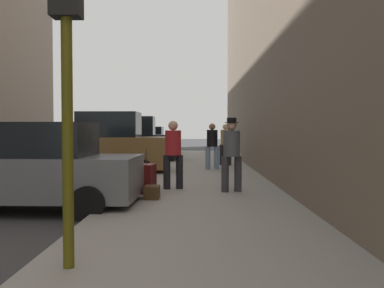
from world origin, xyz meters
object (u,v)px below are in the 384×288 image
rolling_suitcase (146,179)px  parked_dark_green_sedan (145,142)px  parked_black_suv (130,142)px  pedestrian_in_tan_coat (225,142)px  traffic_light (67,26)px  duffel_bag (152,192)px  pedestrian_in_red_jacket (173,151)px  fire_hydrant (157,161)px  pedestrian_with_beanie (232,151)px  pedestrian_in_jeans (212,144)px  parked_bronze_suv (105,146)px  parked_gray_coupe (36,169)px

rolling_suitcase → parked_dark_green_sedan: bearing=97.0°
parked_black_suv → pedestrian_in_tan_coat: bearing=-32.2°
traffic_light → duffel_bag: 5.23m
pedestrian_in_red_jacket → pedestrian_in_tan_coat: same height
fire_hydrant → pedestrian_with_beanie: (2.28, -5.08, 0.64)m
pedestrian_in_jeans → parked_black_suv: bearing=129.5°
traffic_light → rolling_suitcase: bearing=87.8°
pedestrian_with_beanie → duffel_bag: 2.25m
parked_black_suv → pedestrian_with_beanie: 11.11m
pedestrian_in_jeans → pedestrian_in_red_jacket: bearing=-102.6°
parked_bronze_suv → pedestrian_in_jeans: (3.82, 0.81, 0.07)m
rolling_suitcase → fire_hydrant: bearing=92.8°
duffel_bag → fire_hydrant: bearing=94.4°
pedestrian_with_beanie → duffel_bag: size_ratio=4.04×
parked_gray_coupe → duffel_bag: (2.28, 0.64, -0.56)m
traffic_light → duffel_bag: bearing=84.7°
parked_gray_coupe → parked_dark_green_sedan: size_ratio=1.01×
parked_gray_coupe → parked_black_suv: bearing=90.0°
pedestrian_in_jeans → pedestrian_with_beanie: pedestrian_with_beanie is taller
pedestrian_with_beanie → rolling_suitcase: bearing=-173.4°
parked_bronze_suv → pedestrian_in_jeans: bearing=12.0°
parked_bronze_suv → pedestrian_in_red_jacket: (2.65, -4.42, 0.07)m
fire_hydrant → pedestrian_in_tan_coat: size_ratio=0.41×
fire_hydrant → pedestrian_in_red_jacket: 4.73m
parked_bronze_suv → parked_black_suv: size_ratio=0.99×
fire_hydrant → rolling_suitcase: rolling_suitcase is taller
parked_bronze_suv → pedestrian_in_red_jacket: parked_bronze_suv is taller
pedestrian_in_red_jacket → pedestrian_with_beanie: size_ratio=0.96×
parked_gray_coupe → parked_bronze_suv: size_ratio=0.92×
parked_bronze_suv → duffel_bag: bearing=-69.0°
pedestrian_in_tan_coat → parked_bronze_suv: bearing=-149.2°
rolling_suitcase → pedestrian_in_tan_coat: bearing=73.0°
pedestrian_with_beanie → duffel_bag: pedestrian_with_beanie is taller
duffel_bag → pedestrian_in_tan_coat: bearing=75.9°
parked_black_suv → duffel_bag: 11.62m
fire_hydrant → pedestrian_in_tan_coat: pedestrian_in_tan_coat is taller
traffic_light → parked_black_suv: bearing=96.6°
parked_gray_coupe → pedestrian_in_tan_coat: 10.24m
parked_dark_green_sedan → parked_black_suv: bearing=-90.0°
pedestrian_in_red_jacket → fire_hydrant: bearing=100.4°
parked_black_suv → pedestrian_in_jeans: 6.00m
duffel_bag → parked_bronze_suv: bearing=111.0°
parked_black_suv → parked_dark_green_sedan: bearing=90.0°
pedestrian_in_jeans → pedestrian_in_tan_coat: bearing=71.4°
parked_black_suv → fire_hydrant: (1.80, -5.25, -0.54)m
parked_dark_green_sedan → pedestrian_in_red_jacket: (2.65, -16.10, 0.26)m
parked_black_suv → rolling_suitcase: 10.78m
duffel_bag → pedestrian_in_jeans: bearing=77.1°
parked_black_suv → pedestrian_in_red_jacket: 10.21m
parked_black_suv → duffel_bag: bearing=-78.7°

